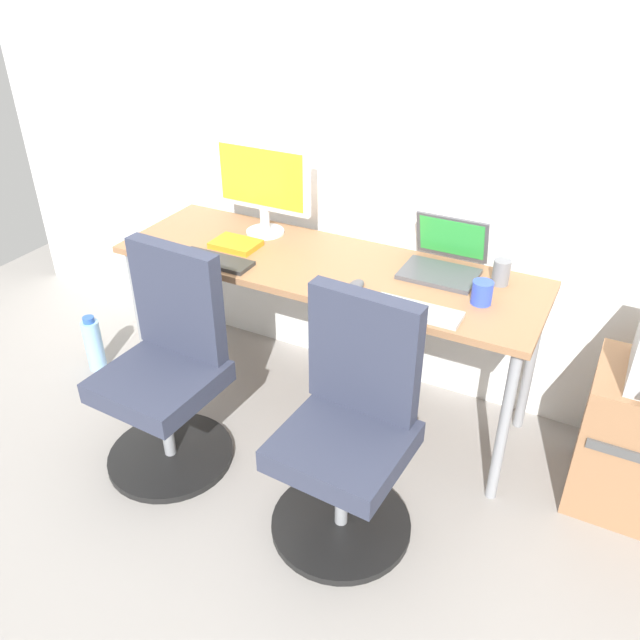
% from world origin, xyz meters
% --- Properties ---
extents(ground_plane, '(5.28, 5.28, 0.00)m').
position_xyz_m(ground_plane, '(0.00, 0.00, 0.00)').
color(ground_plane, gray).
extents(back_wall, '(4.40, 0.04, 2.60)m').
position_xyz_m(back_wall, '(0.00, 0.38, 1.30)').
color(back_wall, white).
rests_on(back_wall, ground).
extents(desk, '(1.88, 0.59, 0.75)m').
position_xyz_m(desk, '(0.00, 0.00, 0.68)').
color(desk, '#996B47').
rests_on(desk, ground).
extents(office_chair_left, '(0.54, 0.54, 0.94)m').
position_xyz_m(office_chair_left, '(-0.42, -0.61, 0.42)').
color(office_chair_left, black).
rests_on(office_chair_left, ground).
extents(office_chair_right, '(0.54, 0.54, 0.94)m').
position_xyz_m(office_chair_right, '(0.41, -0.61, 0.42)').
color(office_chair_right, black).
rests_on(office_chair_right, ground).
extents(water_bottle_on_floor, '(0.09, 0.09, 0.31)m').
position_xyz_m(water_bottle_on_floor, '(-1.19, -0.31, 0.15)').
color(water_bottle_on_floor, '#8CBFF2').
rests_on(water_bottle_on_floor, ground).
extents(desktop_monitor, '(0.48, 0.18, 0.43)m').
position_xyz_m(desktop_monitor, '(-0.40, 0.16, 1.00)').
color(desktop_monitor, silver).
rests_on(desktop_monitor, desk).
extents(open_laptop, '(0.31, 0.29, 0.22)m').
position_xyz_m(open_laptop, '(0.47, 0.17, 0.80)').
color(open_laptop, '#4C4C51').
rests_on(open_laptop, desk).
extents(keyboard_by_monitor, '(0.34, 0.12, 0.02)m').
position_xyz_m(keyboard_by_monitor, '(-0.43, -0.21, 0.76)').
color(keyboard_by_monitor, '#2D2D2D').
rests_on(keyboard_by_monitor, desk).
extents(keyboard_by_laptop, '(0.34, 0.12, 0.02)m').
position_xyz_m(keyboard_by_laptop, '(0.50, -0.22, 0.76)').
color(keyboard_by_laptop, '#B7B7B7').
rests_on(keyboard_by_laptop, desk).
extents(mouse_by_monitor, '(0.06, 0.10, 0.03)m').
position_xyz_m(mouse_by_monitor, '(-0.70, -0.23, 0.76)').
color(mouse_by_monitor, '#B7B7B7').
rests_on(mouse_by_monitor, desk).
extents(mouse_by_laptop, '(0.06, 0.10, 0.03)m').
position_xyz_m(mouse_by_laptop, '(0.21, -0.15, 0.76)').
color(mouse_by_laptop, '#515156').
rests_on(mouse_by_laptop, desk).
extents(coffee_mug, '(0.08, 0.08, 0.09)m').
position_xyz_m(coffee_mug, '(0.69, -0.03, 0.79)').
color(coffee_mug, blue).
rests_on(coffee_mug, desk).
extents(pen_cup, '(0.07, 0.07, 0.10)m').
position_xyz_m(pen_cup, '(0.72, 0.16, 0.80)').
color(pen_cup, slate).
rests_on(pen_cup, desk).
extents(notebook, '(0.21, 0.15, 0.03)m').
position_xyz_m(notebook, '(-0.44, -0.04, 0.76)').
color(notebook, orange).
rests_on(notebook, desk).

